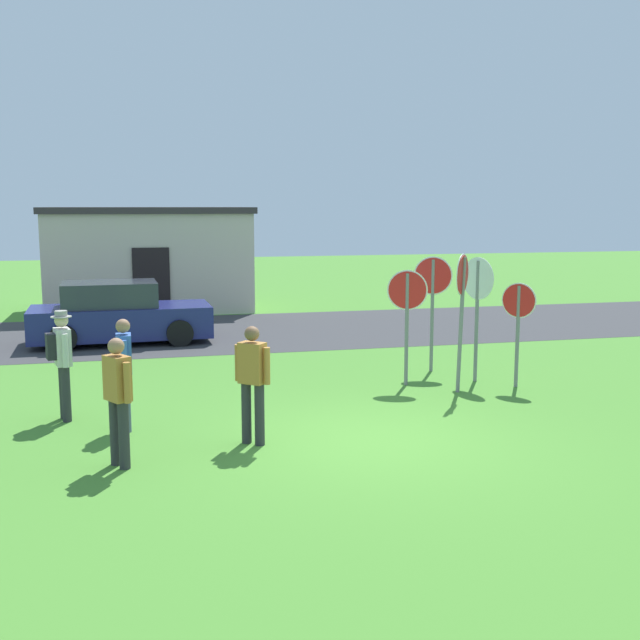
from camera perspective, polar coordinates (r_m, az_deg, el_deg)
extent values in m
plane|color=#47842D|center=(11.16, 3.99, -8.93)|extent=(80.00, 80.00, 0.00)
cube|color=#38383A|center=(20.71, -4.39, -0.79)|extent=(60.00, 6.40, 0.01)
cube|color=beige|center=(25.46, -12.57, 4.27)|extent=(6.29, 3.68, 3.10)
cube|color=#383333|center=(25.39, -12.69, 7.98)|extent=(6.49, 3.88, 0.20)
cube|color=black|center=(23.65, -12.45, 2.75)|extent=(1.10, 0.08, 2.10)
cube|color=navy|center=(19.42, -14.59, -0.10)|extent=(4.37, 1.96, 0.76)
cube|color=#2D333D|center=(19.33, -15.40, 1.87)|extent=(2.29, 1.61, 0.60)
cylinder|color=black|center=(20.40, -10.88, -0.16)|extent=(0.65, 0.24, 0.64)
cylinder|color=black|center=(18.63, -10.40, -0.97)|extent=(0.65, 0.24, 0.64)
cylinder|color=black|center=(20.36, -18.37, -0.46)|extent=(0.65, 0.24, 0.64)
cylinder|color=black|center=(18.58, -18.61, -1.30)|extent=(0.65, 0.24, 0.64)
cylinder|color=slate|center=(14.59, 14.50, -1.21)|extent=(0.10, 0.10, 1.89)
cylinder|color=white|center=(14.50, 14.60, 1.42)|extent=(0.45, 0.49, 0.65)
cylinder|color=red|center=(14.49, 14.59, 1.42)|extent=(0.42, 0.46, 0.61)
cylinder|color=slate|center=(15.60, 8.35, 0.30)|extent=(0.09, 0.09, 2.28)
cylinder|color=white|center=(15.51, 8.42, 3.29)|extent=(0.73, 0.30, 0.78)
cylinder|color=red|center=(15.50, 8.42, 3.28)|extent=(0.67, 0.28, 0.72)
cylinder|color=slate|center=(14.34, 6.48, -0.72)|extent=(0.09, 0.09, 2.11)
cylinder|color=white|center=(14.24, 6.53, 2.23)|extent=(0.70, 0.30, 0.75)
cylinder|color=red|center=(14.23, 6.53, 2.23)|extent=(0.65, 0.29, 0.70)
cylinder|color=slate|center=(14.85, 11.59, -0.12)|extent=(0.09, 0.09, 2.32)
cylinder|color=white|center=(14.75, 11.69, 3.05)|extent=(0.29, 0.76, 0.80)
cylinder|color=red|center=(14.75, 11.72, 3.05)|extent=(0.27, 0.70, 0.74)
cylinder|color=slate|center=(13.90, 10.46, -0.40)|extent=(0.14, 0.14, 2.45)
cylinder|color=white|center=(13.79, 10.56, 3.35)|extent=(0.50, 0.60, 0.75)
cylinder|color=red|center=(13.78, 10.60, 3.34)|extent=(0.46, 0.55, 0.69)
cylinder|color=#2D2D33|center=(10.36, -15.02, -8.05)|extent=(0.14, 0.14, 0.88)
cylinder|color=#2D2D33|center=(10.18, -14.40, -8.33)|extent=(0.14, 0.14, 0.88)
cube|color=#B27533|center=(10.09, -14.87, -4.21)|extent=(0.37, 0.42, 0.58)
cylinder|color=#B27533|center=(10.30, -15.53, -4.09)|extent=(0.09, 0.09, 0.52)
cylinder|color=#B27533|center=(9.89, -14.17, -4.56)|extent=(0.09, 0.09, 0.52)
sphere|color=#9E7051|center=(10.01, -14.96, -1.89)|extent=(0.21, 0.21, 0.21)
cylinder|color=#4C5670|center=(11.98, -14.28, -5.77)|extent=(0.14, 0.14, 0.88)
cylinder|color=#4C5670|center=(11.77, -14.27, -6.03)|extent=(0.14, 0.14, 0.88)
cube|color=#3860B7|center=(11.72, -14.41, -2.44)|extent=(0.23, 0.36, 0.58)
cylinder|color=#3860B7|center=(11.96, -14.41, -2.32)|extent=(0.09, 0.09, 0.52)
cylinder|color=#3860B7|center=(11.49, -14.40, -2.76)|extent=(0.09, 0.09, 0.52)
sphere|color=#9E7051|center=(11.65, -14.48, -0.44)|extent=(0.21, 0.21, 0.21)
cylinder|color=#2D2D33|center=(12.80, -18.55, -5.04)|extent=(0.14, 0.14, 0.88)
cylinder|color=#2D2D33|center=(12.59, -18.40, -5.26)|extent=(0.14, 0.14, 0.88)
cube|color=beige|center=(12.55, -18.63, -1.91)|extent=(0.30, 0.40, 0.58)
cylinder|color=beige|center=(12.79, -18.79, -1.82)|extent=(0.09, 0.09, 0.52)
cylinder|color=beige|center=(12.32, -18.46, -2.18)|extent=(0.09, 0.09, 0.52)
sphere|color=beige|center=(12.48, -18.72, -0.03)|extent=(0.21, 0.21, 0.21)
cylinder|color=gray|center=(12.47, -18.73, 0.23)|extent=(0.31, 0.32, 0.02)
cylinder|color=gray|center=(12.47, -18.75, 0.46)|extent=(0.19, 0.19, 0.09)
cube|color=#232328|center=(12.52, -19.40, -1.87)|extent=(0.20, 0.29, 0.40)
cylinder|color=#2D2D33|center=(10.96, -5.51, -6.89)|extent=(0.14, 0.14, 0.88)
cylinder|color=#2D2D33|center=(10.84, -4.53, -7.04)|extent=(0.14, 0.14, 0.88)
cube|color=#B27533|center=(10.73, -5.07, -3.20)|extent=(0.42, 0.40, 0.58)
cylinder|color=#B27533|center=(10.86, -6.13, -3.18)|extent=(0.09, 0.09, 0.52)
cylinder|color=#B27533|center=(10.60, -3.98, -3.44)|extent=(0.09, 0.09, 0.52)
sphere|color=brown|center=(10.65, -5.10, -1.02)|extent=(0.21, 0.21, 0.21)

